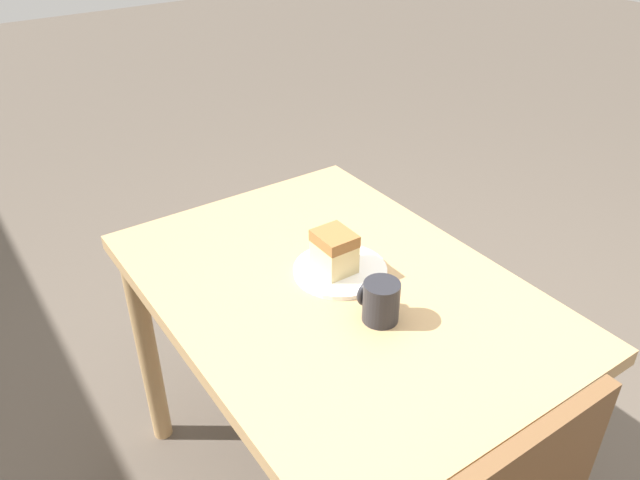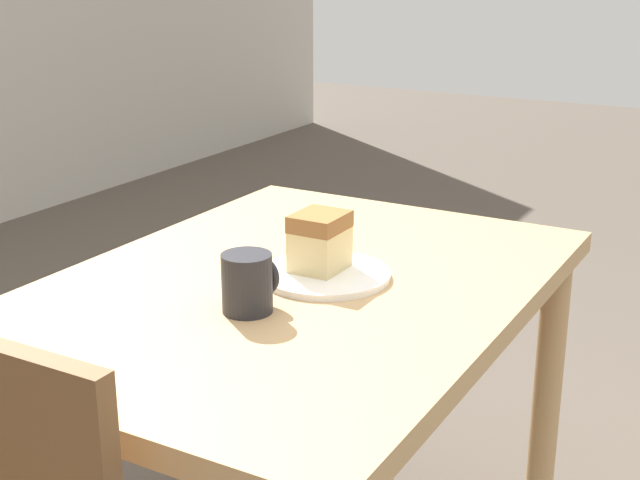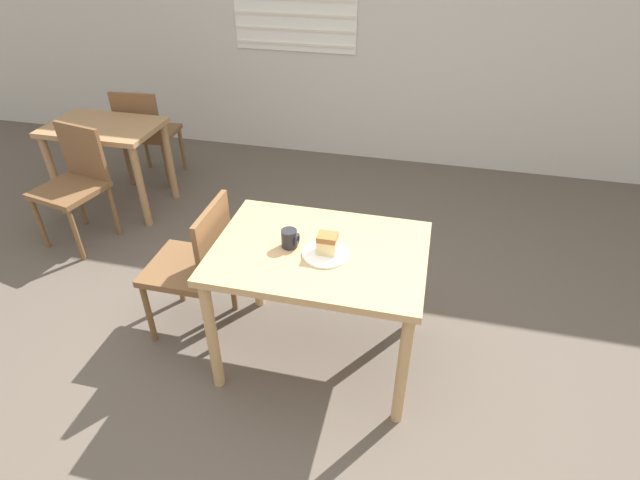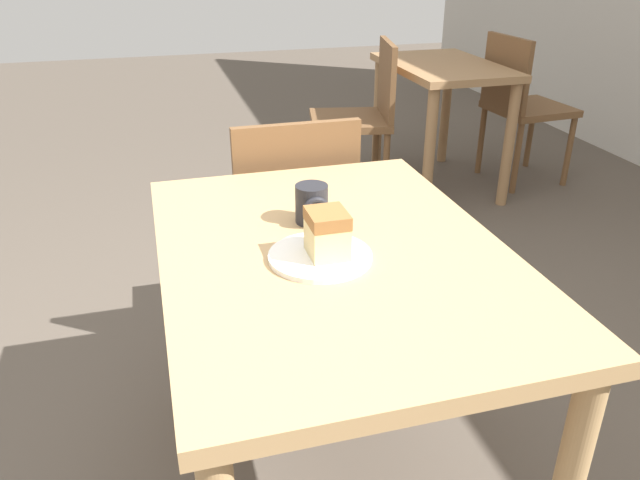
{
  "view_description": "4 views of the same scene",
  "coord_description": "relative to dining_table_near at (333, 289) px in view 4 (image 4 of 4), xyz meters",
  "views": [
    {
      "loc": [
        -0.84,
        0.95,
        1.65
      ],
      "look_at": [
        0.19,
        0.24,
        0.86
      ],
      "focal_mm": 35.0,
      "sensor_mm": 36.0,
      "label": 1
    },
    {
      "loc": [
        -1.12,
        -0.52,
        1.31
      ],
      "look_at": [
        0.14,
        0.19,
        0.84
      ],
      "focal_mm": 50.0,
      "sensor_mm": 36.0,
      "label": 2
    },
    {
      "loc": [
        0.61,
        -1.76,
        2.23
      ],
      "look_at": [
        0.13,
        0.22,
        0.83
      ],
      "focal_mm": 28.0,
      "sensor_mm": 36.0,
      "label": 3
    },
    {
      "loc": [
        1.34,
        -0.14,
        1.41
      ],
      "look_at": [
        0.16,
        0.2,
        0.8
      ],
      "focal_mm": 35.0,
      "sensor_mm": 36.0,
      "label": 4
    }
  ],
  "objects": [
    {
      "name": "dining_table_near",
      "position": [
        0.0,
        0.0,
        0.0
      ],
      "size": [
        1.08,
        0.78,
        0.76
      ],
      "color": "tan",
      "rests_on": "ground_plane"
    },
    {
      "name": "chair_far_opposite",
      "position": [
        -2.04,
        1.79,
        -0.16
      ],
      "size": [
        0.47,
        0.47,
        0.88
      ],
      "rotation": [
        0.0,
        0.0,
        3.22
      ],
      "color": "brown",
      "rests_on": "ground_plane"
    },
    {
      "name": "dining_table_far",
      "position": [
        -2.1,
        1.29,
        -0.06
      ],
      "size": [
        0.89,
        0.58,
        0.74
      ],
      "color": "#9E754C",
      "rests_on": "ground_plane"
    },
    {
      "name": "coffee_mug",
      "position": [
        -0.15,
        -0.01,
        0.16
      ],
      "size": [
        0.09,
        0.08,
        0.1
      ],
      "color": "#232328",
      "rests_on": "dining_table_near"
    },
    {
      "name": "ground_plane",
      "position": [
        -0.13,
        -0.24,
        -0.65
      ],
      "size": [
        14.0,
        14.0,
        0.0
      ],
      "primitive_type": "plane",
      "color": "brown"
    },
    {
      "name": "chair_far_corner",
      "position": [
        -2.07,
        0.79,
        -0.16
      ],
      "size": [
        0.51,
        0.51,
        0.88
      ],
      "rotation": [
        0.0,
        0.0,
        -0.2
      ],
      "color": "brown",
      "rests_on": "ground_plane"
    },
    {
      "name": "cake_slice",
      "position": [
        0.05,
        -0.03,
        0.17
      ],
      "size": [
        0.1,
        0.08,
        0.1
      ],
      "color": "#E5CC89",
      "rests_on": "plate"
    },
    {
      "name": "chair_near_window",
      "position": [
        -0.75,
        0.07,
        -0.16
      ],
      "size": [
        0.43,
        0.43,
        0.88
      ],
      "rotation": [
        0.0,
        0.0,
        -1.57
      ],
      "color": "brown",
      "rests_on": "ground_plane"
    },
    {
      "name": "plate",
      "position": [
        0.04,
        -0.04,
        0.12
      ],
      "size": [
        0.23,
        0.23,
        0.01
      ],
      "color": "white",
      "rests_on": "dining_table_near"
    }
  ]
}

